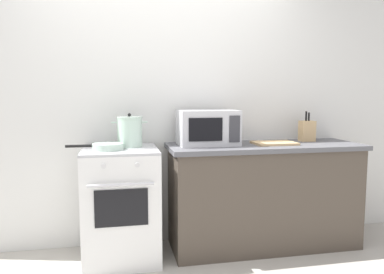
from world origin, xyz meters
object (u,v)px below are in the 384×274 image
Objects in this scene: stock_pot at (130,132)px; frying_pan at (107,146)px; stove at (121,204)px; cutting_board at (274,143)px; microwave at (207,128)px; knife_block at (307,131)px.

frying_pan is at bearing -143.31° from stock_pot.
cutting_board is at bearing 0.05° from stove.
stove is 2.56× the size of cutting_board.
cutting_board is at bearing -7.60° from microwave.
microwave is at bearing -1.30° from stock_pot.
knife_block is at bearing 5.78° from frying_pan.
microwave is (0.66, -0.02, 0.02)m from stock_pot.
stock_pot is 0.59× the size of microwave.
microwave is (0.84, 0.12, 0.12)m from frying_pan.
stock_pot is at bearing 36.69° from frying_pan.
stock_pot reaches higher than cutting_board.
stove is at bearing -175.30° from knife_block.
microwave is at bearing 8.19° from frying_pan.
microwave is at bearing 6.06° from stove.
knife_block reaches higher than stove.
microwave is 1.39× the size of cutting_board.
stock_pot is 0.82× the size of cutting_board.
stove is at bearing 23.27° from frying_pan.
knife_block is (1.72, 0.14, 0.56)m from stove.
microwave reaches higher than cutting_board.
frying_pan reaches higher than stove.
cutting_board is at bearing -4.27° from stock_pot.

